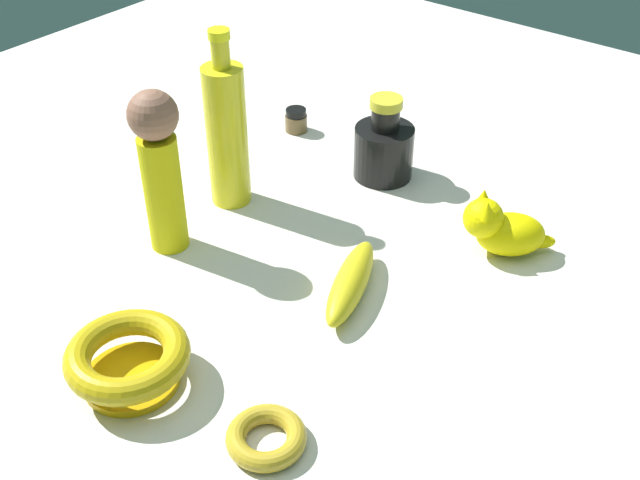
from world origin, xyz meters
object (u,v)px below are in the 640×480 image
object	(u,v)px
bangle	(266,437)
bowl	(128,359)
nail_polish_jar	(296,120)
bottle_tall	(227,133)
bottle_short	(384,147)
banana	(351,282)
person_figure_adult	(160,165)
cat_figurine	(502,228)

from	to	relation	value
bangle	bowl	distance (m)	0.18
nail_polish_jar	bottle_tall	distance (m)	0.26
bottle_short	banana	distance (m)	0.30
banana	bottle_short	bearing A→B (deg)	-174.06
bottle_short	bangle	world-z (taller)	bottle_short
person_figure_adult	bottle_tall	size ratio (longest dim) A/B	0.88
nail_polish_jar	person_figure_adult	distance (m)	0.39
bangle	bottle_tall	bearing A→B (deg)	137.80
person_figure_adult	bowl	world-z (taller)	person_figure_adult
bowl	nail_polish_jar	bearing A→B (deg)	112.11
cat_figurine	bangle	world-z (taller)	cat_figurine
nail_polish_jar	bottle_tall	xyz separation A→B (m)	(0.06, -0.23, 0.09)
cat_figurine	banana	size ratio (longest dim) A/B	0.67
bottle_tall	nail_polish_jar	bearing A→B (deg)	105.09
bottle_short	bottle_tall	bearing A→B (deg)	-125.33
bottle_tall	cat_figurine	xyz separation A→B (m)	(0.39, 0.13, -0.07)
bowl	banana	bearing A→B (deg)	69.43
bottle_short	cat_figurine	world-z (taller)	bottle_short
bottle_short	bottle_tall	distance (m)	0.25
nail_polish_jar	bowl	distance (m)	0.62
person_figure_adult	banana	world-z (taller)	person_figure_adult
cat_figurine	nail_polish_jar	bearing A→B (deg)	167.87
bottle_tall	bottle_short	bearing A→B (deg)	54.67
bottle_tall	cat_figurine	size ratio (longest dim) A/B	2.29
cat_figurine	banana	world-z (taller)	cat_figurine
nail_polish_jar	bangle	size ratio (longest dim) A/B	0.48
cat_figurine	bangle	size ratio (longest dim) A/B	1.37
banana	bowl	world-z (taller)	bowl
banana	bowl	xyz separation A→B (m)	(-0.10, -0.28, 0.01)
bangle	bowl	xyz separation A→B (m)	(-0.18, -0.03, 0.02)
bottle_short	bottle_tall	size ratio (longest dim) A/B	0.50
bottle_short	bowl	size ratio (longest dim) A/B	0.96
bottle_tall	cat_figurine	distance (m)	0.41
person_figure_adult	bangle	bearing A→B (deg)	-28.04
person_figure_adult	banana	distance (m)	0.30
nail_polish_jar	person_figure_adult	xyz separation A→B (m)	(0.07, -0.37, 0.11)
bangle	nail_polish_jar	bearing A→B (deg)	127.05
bangle	bowl	world-z (taller)	bowl
bottle_tall	bowl	world-z (taller)	bottle_tall
bowl	person_figure_adult	bearing A→B (deg)	127.48
person_figure_adult	bottle_tall	xyz separation A→B (m)	(-0.01, 0.14, -0.02)
person_figure_adult	bottle_tall	world-z (taller)	bottle_tall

